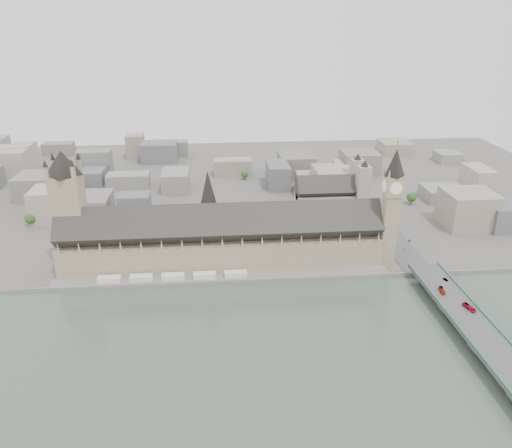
{
  "coord_description": "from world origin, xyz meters",
  "views": [
    {
      "loc": [
        -3.92,
        -360.59,
        197.62
      ],
      "look_at": [
        28.32,
        15.29,
        37.53
      ],
      "focal_mm": 35.0,
      "sensor_mm": 36.0,
      "label": 1
    }
  ],
  "objects": [
    {
      "name": "ground",
      "position": [
        0.0,
        0.0,
        0.0
      ],
      "size": [
        900.0,
        900.0,
        0.0
      ],
      "primitive_type": "plane",
      "color": "#595651",
      "rests_on": "ground"
    },
    {
      "name": "westminster_bridge",
      "position": [
        162.0,
        -87.5,
        5.12
      ],
      "size": [
        25.0,
        325.0,
        10.25
      ],
      "primitive_type": "cube",
      "color": "#474749",
      "rests_on": "ground"
    },
    {
      "name": "elizabeth_tower",
      "position": [
        138.0,
        8.0,
        58.09
      ],
      "size": [
        17.0,
        17.0,
        107.5
      ],
      "color": "gray",
      "rests_on": "ground"
    },
    {
      "name": "park_trees",
      "position": [
        -10.0,
        60.0,
        7.5
      ],
      "size": [
        110.0,
        30.0,
        15.0
      ],
      "primitive_type": null,
      "color": "#244518",
      "rests_on": "ground"
    },
    {
      "name": "central_tower",
      "position": [
        -10.0,
        26.0,
        57.92
      ],
      "size": [
        13.0,
        13.0,
        48.0
      ],
      "color": "tan",
      "rests_on": "ground"
    },
    {
      "name": "embankment_wall",
      "position": [
        0.0,
        -15.0,
        1.5
      ],
      "size": [
        600.0,
        1.5,
        3.0
      ],
      "primitive_type": "cube",
      "color": "slate",
      "rests_on": "ground"
    },
    {
      "name": "car_silver",
      "position": [
        168.02,
        -42.19,
        10.95
      ],
      "size": [
        2.81,
        4.51,
        1.4
      ],
      "primitive_type": "imported",
      "rotation": [
        0.0,
        0.0,
        0.34
      ],
      "color": "gray",
      "rests_on": "westminster_bridge"
    },
    {
      "name": "westminster_abbey",
      "position": [
        110.92,
        95.0,
        25.08
      ],
      "size": [
        68.0,
        36.0,
        64.0
      ],
      "color": "gray",
      "rests_on": "ground"
    },
    {
      "name": "river_thames",
      "position": [
        0.0,
        -165.0,
        0.0
      ],
      "size": [
        600.0,
        600.0,
        0.0
      ],
      "primitive_type": "plane",
      "color": "#445048",
      "rests_on": "ground"
    },
    {
      "name": "car_approach",
      "position": [
        166.45,
        28.1,
        10.93
      ],
      "size": [
        3.65,
        5.07,
        1.36
      ],
      "primitive_type": "imported",
      "rotation": [
        0.0,
        0.0,
        -0.42
      ],
      "color": "gray",
      "rests_on": "westminster_bridge"
    },
    {
      "name": "red_bus_north",
      "position": [
        157.79,
        -58.71,
        11.67
      ],
      "size": [
        3.97,
        10.42,
        2.83
      ],
      "primitive_type": "imported",
      "rotation": [
        0.0,
        0.0,
        -0.16
      ],
      "color": "#B02914",
      "rests_on": "westminster_bridge"
    },
    {
      "name": "red_bus_south",
      "position": [
        166.46,
        -82.34,
        11.76
      ],
      "size": [
        5.1,
        11.16,
        3.03
      ],
      "primitive_type": "imported",
      "rotation": [
        0.0,
        0.0,
        0.25
      ],
      "color": "#B31628",
      "rests_on": "westminster_bridge"
    },
    {
      "name": "city_skyline_inland",
      "position": [
        0.0,
        245.0,
        19.0
      ],
      "size": [
        720.0,
        360.0,
        38.0
      ],
      "primitive_type": null,
      "color": "gray",
      "rests_on": "ground"
    },
    {
      "name": "palace_of_westminster",
      "position": [
        0.0,
        19.7,
        22.71
      ],
      "size": [
        265.0,
        40.73,
        55.44
      ],
      "color": "gray",
      "rests_on": "ground"
    },
    {
      "name": "bridge_parapets",
      "position": [
        162.0,
        -132.0,
        10.82
      ],
      "size": [
        25.0,
        235.0,
        1.15
      ],
      "primitive_type": null,
      "color": "#39694E",
      "rests_on": "westminster_bridge"
    },
    {
      "name": "river_terrace",
      "position": [
        0.0,
        -7.5,
        1.0
      ],
      "size": [
        270.0,
        15.0,
        2.0
      ],
      "primitive_type": "cube",
      "color": "slate",
      "rests_on": "ground"
    },
    {
      "name": "terrace_tents",
      "position": [
        -40.0,
        -7.0,
        4.0
      ],
      "size": [
        118.0,
        7.0,
        4.0
      ],
      "color": "white",
      "rests_on": "river_terrace"
    },
    {
      "name": "victoria_tower",
      "position": [
        -122.0,
        26.0,
        55.2
      ],
      "size": [
        30.0,
        30.0,
        100.0
      ],
      "color": "gray",
      "rests_on": "ground"
    }
  ]
}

